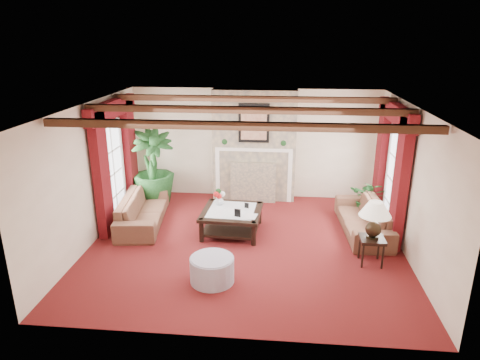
# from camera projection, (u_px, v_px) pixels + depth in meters

# --- Properties ---
(floor) EXTENTS (6.00, 6.00, 0.00)m
(floor) POSITION_uv_depth(u_px,v_px,m) (245.00, 244.00, 8.39)
(floor) COLOR #4C0D10
(floor) RESTS_ON ground
(ceiling) EXTENTS (6.00, 6.00, 0.00)m
(ceiling) POSITION_uv_depth(u_px,v_px,m) (246.00, 107.00, 7.52)
(ceiling) COLOR white
(ceiling) RESTS_ON floor
(back_wall) EXTENTS (6.00, 0.02, 2.70)m
(back_wall) POSITION_uv_depth(u_px,v_px,m) (255.00, 144.00, 10.55)
(back_wall) COLOR beige
(back_wall) RESTS_ON ground
(left_wall) EXTENTS (0.02, 5.50, 2.70)m
(left_wall) POSITION_uv_depth(u_px,v_px,m) (90.00, 174.00, 8.22)
(left_wall) COLOR beige
(left_wall) RESTS_ON ground
(right_wall) EXTENTS (0.02, 5.50, 2.70)m
(right_wall) POSITION_uv_depth(u_px,v_px,m) (412.00, 184.00, 7.68)
(right_wall) COLOR beige
(right_wall) RESTS_ON ground
(ceiling_beams) EXTENTS (6.00, 3.00, 0.12)m
(ceiling_beams) POSITION_uv_depth(u_px,v_px,m) (246.00, 110.00, 7.54)
(ceiling_beams) COLOR #361D11
(ceiling_beams) RESTS_ON ceiling
(fireplace) EXTENTS (2.00, 0.52, 2.70)m
(fireplace) POSITION_uv_depth(u_px,v_px,m) (255.00, 89.00, 9.93)
(fireplace) COLOR tan
(fireplace) RESTS_ON ground
(french_door_left) EXTENTS (0.10, 1.10, 2.16)m
(french_door_left) POSITION_uv_depth(u_px,v_px,m) (108.00, 124.00, 8.91)
(french_door_left) COLOR white
(french_door_left) RESTS_ON ground
(french_door_right) EXTENTS (0.10, 1.10, 2.16)m
(french_door_right) POSITION_uv_depth(u_px,v_px,m) (401.00, 130.00, 8.38)
(french_door_right) COLOR white
(french_door_right) RESTS_ON ground
(curtains_left) EXTENTS (0.20, 2.40, 2.55)m
(curtains_left) POSITION_uv_depth(u_px,v_px,m) (111.00, 104.00, 8.77)
(curtains_left) COLOR #4B0A0F
(curtains_left) RESTS_ON ground
(curtains_right) EXTENTS (0.20, 2.40, 2.55)m
(curtains_right) POSITION_uv_depth(u_px,v_px,m) (397.00, 108.00, 8.26)
(curtains_right) COLOR #4B0A0F
(curtains_right) RESTS_ON ground
(sofa_left) EXTENTS (2.27, 1.12, 0.83)m
(sofa_left) POSITION_uv_depth(u_px,v_px,m) (142.00, 206.00, 9.18)
(sofa_left) COLOR #350E16
(sofa_left) RESTS_ON ground
(sofa_right) EXTENTS (2.15, 0.84, 0.82)m
(sofa_right) POSITION_uv_depth(u_px,v_px,m) (364.00, 214.00, 8.80)
(sofa_right) COLOR #350E16
(sofa_right) RESTS_ON ground
(potted_palm) EXTENTS (2.53, 2.67, 1.02)m
(potted_palm) POSITION_uv_depth(u_px,v_px,m) (154.00, 183.00, 10.28)
(potted_palm) COLOR black
(potted_palm) RESTS_ON ground
(small_plant) EXTENTS (1.43, 1.45, 0.67)m
(small_plant) POSITION_uv_depth(u_px,v_px,m) (368.00, 202.00, 9.62)
(small_plant) COLOR black
(small_plant) RESTS_ON ground
(coffee_table) EXTENTS (1.26, 1.26, 0.49)m
(coffee_table) POSITION_uv_depth(u_px,v_px,m) (232.00, 221.00, 8.84)
(coffee_table) COLOR black
(coffee_table) RESTS_ON ground
(side_table) EXTENTS (0.49, 0.49, 0.50)m
(side_table) POSITION_uv_depth(u_px,v_px,m) (371.00, 251.00, 7.61)
(side_table) COLOR black
(side_table) RESTS_ON ground
(ottoman) EXTENTS (0.73, 0.73, 0.43)m
(ottoman) POSITION_uv_depth(u_px,v_px,m) (212.00, 270.00, 7.06)
(ottoman) COLOR gray
(ottoman) RESTS_ON ground
(table_lamp) EXTENTS (0.55, 0.55, 0.70)m
(table_lamp) POSITION_uv_depth(u_px,v_px,m) (374.00, 220.00, 7.42)
(table_lamp) COLOR black
(table_lamp) RESTS_ON side_table
(flower_vase) EXTENTS (0.35, 0.36, 0.20)m
(flower_vase) POSITION_uv_depth(u_px,v_px,m) (219.00, 200.00, 9.02)
(flower_vase) COLOR silver
(flower_vase) RESTS_ON coffee_table
(book) EXTENTS (0.23, 0.09, 0.30)m
(book) POSITION_uv_depth(u_px,v_px,m) (246.00, 210.00, 8.41)
(book) COLOR black
(book) RESTS_ON coffee_table
(photo_frame_a) EXTENTS (0.13, 0.06, 0.17)m
(photo_frame_a) POSITION_uv_depth(u_px,v_px,m) (238.00, 213.00, 8.40)
(photo_frame_a) COLOR black
(photo_frame_a) RESTS_ON coffee_table
(photo_frame_b) EXTENTS (0.09, 0.05, 0.12)m
(photo_frame_b) POSITION_uv_depth(u_px,v_px,m) (247.00, 206.00, 8.84)
(photo_frame_b) COLOR black
(photo_frame_b) RESTS_ON coffee_table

